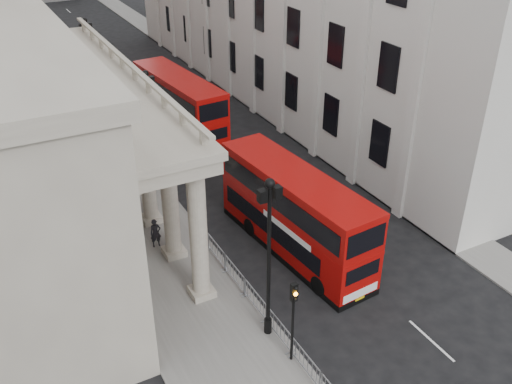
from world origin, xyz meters
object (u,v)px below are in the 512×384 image
Objects in this scene: bus_far at (179,104)px; pedestrian_c at (128,196)px; lamp_post_mid at (150,123)px; pedestrian_b at (97,187)px; pedestrian_a at (156,233)px; traffic_light at (293,308)px; lamp_post_north at (90,59)px; bus_near at (295,212)px; lamp_post_south at (269,250)px.

bus_far reaches higher than pedestrian_c.
pedestrian_b is at bearing 172.02° from lamp_post_mid.
lamp_post_mid reaches higher than pedestrian_a.
traffic_light is at bearing -106.23° from bus_far.
lamp_post_north is at bearing 87.25° from pedestrian_a.
bus_near is at bearing -80.05° from lamp_post_north.
bus_near reaches higher than pedestrian_a.
pedestrian_a is at bearing -121.99° from bus_far.
pedestrian_b is 2.79m from pedestrian_c.
lamp_post_north is at bearing 116.12° from bus_far.
traffic_light is (0.10, -2.02, -1.80)m from lamp_post_south.
pedestrian_c is at bearing 124.04° from bus_near.
traffic_light reaches higher than pedestrian_a.
lamp_post_north is at bearing 90.17° from traffic_light.
lamp_post_south is 10.33m from pedestrian_a.
pedestrian_b is (-8.83, -7.43, -1.70)m from bus_far.
traffic_light is (0.10, -34.02, -1.80)m from lamp_post_north.
traffic_light reaches higher than pedestrian_c.
bus_far is (4.97, -8.03, -2.31)m from lamp_post_north.
lamp_post_south is 4.45× the size of pedestrian_c.
traffic_light is 11.75m from pedestrian_a.
lamp_post_north is at bearing 94.87° from bus_near.
traffic_light is at bearing -60.37° from pedestrian_c.
lamp_post_south is 0.71× the size of bus_far.
pedestrian_b is at bearing 141.09° from pedestrian_c.
lamp_post_mid reaches higher than pedestrian_c.
bus_far is 7.54× the size of pedestrian_b.
lamp_post_mid is 11.83m from bus_near.
bus_near is at bearing -26.14° from pedestrian_a.
pedestrian_b is (-3.87, 0.54, -4.01)m from lamp_post_mid.
bus_far is 11.67m from pedestrian_b.
traffic_light is at bearing -89.68° from lamp_post_mid.
bus_near is at bearing -30.23° from pedestrian_c.
bus_far is 6.65× the size of pedestrian_a.
lamp_post_mid reaches higher than bus_far.
traffic_light is 16.48m from pedestrian_c.
pedestrian_b is (-1.55, 7.26, -0.10)m from pedestrian_a.
traffic_light is 26.45m from bus_far.
pedestrian_c is (-2.45, -1.86, -3.86)m from lamp_post_mid.
lamp_post_mid and lamp_post_north have the same top height.
lamp_post_south is at bearing -90.00° from lamp_post_north.
lamp_post_south is at bearing -136.05° from bus_near.
pedestrian_a is at bearing 145.72° from bus_near.
bus_far is 12.42m from pedestrian_c.
lamp_post_mid is 0.71× the size of bus_near.
pedestrian_a is at bearing 112.19° from pedestrian_b.
lamp_post_mid is 4.72× the size of pedestrian_a.
bus_near is 8.16m from pedestrian_a.
pedestrian_b is at bearing 103.15° from lamp_post_south.
pedestrian_c is at bearing 98.98° from traffic_light.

